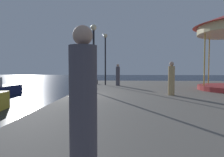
# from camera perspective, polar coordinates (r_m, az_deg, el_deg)

# --- Properties ---
(ground_plane) EXTENTS (120.00, 120.00, 0.00)m
(ground_plane) POSITION_cam_1_polar(r_m,az_deg,el_deg) (10.85, -12.69, -8.93)
(ground_plane) COLOR black
(quay_dock) EXTENTS (14.24, 25.52, 0.80)m
(quay_dock) POSITION_cam_1_polar(r_m,az_deg,el_deg) (11.19, 25.33, -6.69)
(quay_dock) COLOR slate
(quay_dock) RESTS_ON ground
(lamp_post_near_edge) EXTENTS (0.36, 0.36, 4.05)m
(lamp_post_near_edge) POSITION_cam_1_polar(r_m,az_deg,el_deg) (11.70, -5.47, 9.65)
(lamp_post_near_edge) COLOR black
(lamp_post_near_edge) RESTS_ON quay_dock
(lamp_post_mid_promenade) EXTENTS (0.36, 0.36, 4.43)m
(lamp_post_mid_promenade) POSITION_cam_1_polar(r_m,az_deg,el_deg) (16.74, -1.99, 8.39)
(lamp_post_mid_promenade) COLOR black
(lamp_post_mid_promenade) RESTS_ON quay_dock
(bollard_south) EXTENTS (0.24, 0.24, 0.40)m
(bollard_south) POSITION_cam_1_polar(r_m,az_deg,el_deg) (17.98, -4.61, -0.99)
(bollard_south) COLOR #2D2D33
(bollard_south) RESTS_ON quay_dock
(bollard_north) EXTENTS (0.24, 0.24, 0.40)m
(bollard_north) POSITION_cam_1_polar(r_m,az_deg,el_deg) (14.43, -5.94, -1.94)
(bollard_north) COLOR #2D2D33
(bollard_north) RESTS_ON quay_dock
(person_mid_promenade) EXTENTS (0.34, 0.34, 1.79)m
(person_mid_promenade) POSITION_cam_1_polar(r_m,az_deg,el_deg) (10.74, 17.19, -0.27)
(person_mid_promenade) COLOR tan
(person_mid_promenade) RESTS_ON quay_dock
(person_far_corner) EXTENTS (0.34, 0.34, 1.92)m
(person_far_corner) POSITION_cam_1_polar(r_m,az_deg,el_deg) (2.40, -8.51, -9.19)
(person_far_corner) COLOR #514C56
(person_far_corner) RESTS_ON quay_dock
(person_near_carousel) EXTENTS (0.34, 0.34, 1.82)m
(person_near_carousel) POSITION_cam_1_polar(r_m,az_deg,el_deg) (16.16, 1.74, 0.91)
(person_near_carousel) COLOR #514C56
(person_near_carousel) RESTS_ON quay_dock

